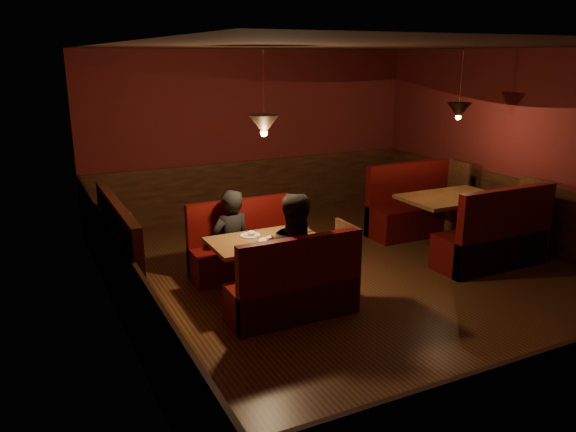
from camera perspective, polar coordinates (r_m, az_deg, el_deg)
name	(u,v)px	position (r m, az deg, el deg)	size (l,w,h in m)	color
room	(344,203)	(6.91, 5.67, 1.28)	(6.02, 7.02, 2.92)	#34200D
main_table	(266,252)	(6.71, -2.20, -3.65)	(1.31, 0.80, 0.92)	#56371B
main_bench_far	(245,251)	(7.44, -4.43, -3.55)	(1.44, 0.52, 0.99)	black
main_bench_near	(296,292)	(6.18, 0.81, -7.72)	(1.44, 0.52, 0.99)	black
second_table	(451,210)	(8.61, 16.19, 0.61)	(1.45, 0.92, 0.82)	#56371B
second_bench_far	(414,211)	(9.32, 12.69, 0.48)	(1.60, 0.60, 1.14)	black
second_bench_near	(495,242)	(8.12, 20.30, -2.47)	(1.60, 0.60, 1.14)	black
diner_a	(231,222)	(7.14, -5.86, -0.60)	(0.56, 0.37, 1.54)	black
diner_b	(300,239)	(6.17, 1.22, -2.35)	(0.83, 0.65, 1.71)	black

